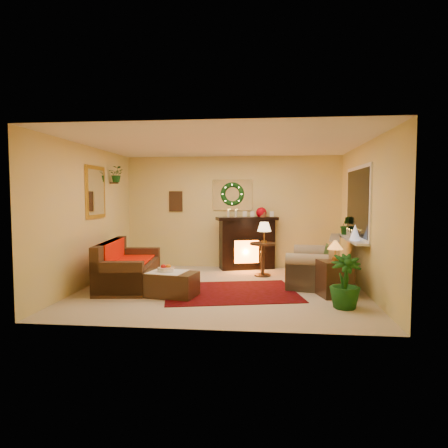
# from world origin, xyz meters

# --- Properties ---
(floor) EXTENTS (5.00, 5.00, 0.00)m
(floor) POSITION_xyz_m (0.00, 0.00, 0.00)
(floor) COLOR beige
(floor) RESTS_ON ground
(ceiling) EXTENTS (5.00, 5.00, 0.00)m
(ceiling) POSITION_xyz_m (0.00, 0.00, 2.60)
(ceiling) COLOR white
(ceiling) RESTS_ON ground
(wall_back) EXTENTS (5.00, 5.00, 0.00)m
(wall_back) POSITION_xyz_m (0.00, 2.25, 1.30)
(wall_back) COLOR #EFD88C
(wall_back) RESTS_ON ground
(wall_front) EXTENTS (5.00, 5.00, 0.00)m
(wall_front) POSITION_xyz_m (0.00, -2.25, 1.30)
(wall_front) COLOR #EFD88C
(wall_front) RESTS_ON ground
(wall_left) EXTENTS (4.50, 4.50, 0.00)m
(wall_left) POSITION_xyz_m (-2.50, 0.00, 1.30)
(wall_left) COLOR #EFD88C
(wall_left) RESTS_ON ground
(wall_right) EXTENTS (4.50, 4.50, 0.00)m
(wall_right) POSITION_xyz_m (2.50, 0.00, 1.30)
(wall_right) COLOR #EFD88C
(wall_right) RESTS_ON ground
(area_rug) EXTENTS (2.55, 2.12, 0.01)m
(area_rug) POSITION_xyz_m (0.19, -0.27, 0.01)
(area_rug) COLOR #4B0D16
(area_rug) RESTS_ON floor
(sofa) EXTENTS (1.08, 2.04, 0.84)m
(sofa) POSITION_xyz_m (-1.75, 0.06, 0.43)
(sofa) COLOR #493725
(sofa) RESTS_ON floor
(red_throw) EXTENTS (0.84, 1.36, 0.02)m
(red_throw) POSITION_xyz_m (-1.84, 0.23, 0.46)
(red_throw) COLOR #D60005
(red_throw) RESTS_ON sofa
(fireplace) EXTENTS (1.29, 0.75, 1.13)m
(fireplace) POSITION_xyz_m (0.35, 2.04, 0.55)
(fireplace) COLOR black
(fireplace) RESTS_ON floor
(poinsettia) EXTENTS (0.24, 0.24, 0.24)m
(poinsettia) POSITION_xyz_m (0.68, 2.06, 1.30)
(poinsettia) COLOR #AF000E
(poinsettia) RESTS_ON fireplace
(mantel_candle_a) EXTENTS (0.06, 0.06, 0.18)m
(mantel_candle_a) POSITION_xyz_m (-0.07, 1.99, 1.26)
(mantel_candle_a) COLOR white
(mantel_candle_a) RESTS_ON fireplace
(mantel_candle_b) EXTENTS (0.06, 0.06, 0.18)m
(mantel_candle_b) POSITION_xyz_m (0.10, 2.02, 1.26)
(mantel_candle_b) COLOR silver
(mantel_candle_b) RESTS_ON fireplace
(mantel_mirror) EXTENTS (0.92, 0.02, 0.72)m
(mantel_mirror) POSITION_xyz_m (0.00, 2.23, 1.70)
(mantel_mirror) COLOR white
(mantel_mirror) RESTS_ON wall_back
(wreath) EXTENTS (0.55, 0.11, 0.55)m
(wreath) POSITION_xyz_m (0.00, 2.19, 1.72)
(wreath) COLOR #194719
(wreath) RESTS_ON wall_back
(wall_art) EXTENTS (0.32, 0.03, 0.48)m
(wall_art) POSITION_xyz_m (-1.35, 2.23, 1.55)
(wall_art) COLOR #381E11
(wall_art) RESTS_ON wall_back
(gold_mirror) EXTENTS (0.03, 0.84, 1.00)m
(gold_mirror) POSITION_xyz_m (-2.48, 0.30, 1.75)
(gold_mirror) COLOR gold
(gold_mirror) RESTS_ON wall_left
(hanging_plant) EXTENTS (0.33, 0.28, 0.36)m
(hanging_plant) POSITION_xyz_m (-2.34, 1.05, 1.97)
(hanging_plant) COLOR #194719
(hanging_plant) RESTS_ON wall_left
(loveseat) EXTENTS (1.17, 1.70, 0.91)m
(loveseat) POSITION_xyz_m (1.71, 0.59, 0.42)
(loveseat) COLOR #B1A194
(loveseat) RESTS_ON floor
(window_frame) EXTENTS (0.03, 1.86, 1.36)m
(window_frame) POSITION_xyz_m (2.48, 0.55, 1.55)
(window_frame) COLOR white
(window_frame) RESTS_ON wall_right
(window_glass) EXTENTS (0.02, 1.70, 1.22)m
(window_glass) POSITION_xyz_m (2.47, 0.55, 1.55)
(window_glass) COLOR black
(window_glass) RESTS_ON wall_right
(window_sill) EXTENTS (0.22, 1.86, 0.04)m
(window_sill) POSITION_xyz_m (2.38, 0.55, 0.87)
(window_sill) COLOR white
(window_sill) RESTS_ON wall_right
(mini_tree) EXTENTS (0.18, 0.18, 0.28)m
(mini_tree) POSITION_xyz_m (2.35, 0.13, 1.04)
(mini_tree) COLOR white
(mini_tree) RESTS_ON window_sill
(sill_plant) EXTENTS (0.27, 0.22, 0.49)m
(sill_plant) POSITION_xyz_m (2.40, 1.23, 1.08)
(sill_plant) COLOR #20541A
(sill_plant) RESTS_ON window_sill
(side_table_round) EXTENTS (0.67, 0.67, 0.70)m
(side_table_round) POSITION_xyz_m (0.72, 1.23, 0.33)
(side_table_round) COLOR #391D11
(side_table_round) RESTS_ON floor
(lamp_cream) EXTENTS (0.29, 0.29, 0.44)m
(lamp_cream) POSITION_xyz_m (0.75, 1.21, 0.88)
(lamp_cream) COLOR #FFD891
(lamp_cream) RESTS_ON side_table_round
(end_table_square) EXTENTS (0.60, 0.60, 0.60)m
(end_table_square) POSITION_xyz_m (1.93, -0.36, 0.27)
(end_table_square) COLOR black
(end_table_square) RESTS_ON floor
(lamp_tiffany) EXTENTS (0.26, 0.26, 0.38)m
(lamp_tiffany) POSITION_xyz_m (1.94, -0.34, 0.74)
(lamp_tiffany) COLOR gold
(lamp_tiffany) RESTS_ON end_table_square
(coffee_table) EXTENTS (1.05, 0.71, 0.41)m
(coffee_table) POSITION_xyz_m (-0.85, -0.64, 0.21)
(coffee_table) COLOR #33150D
(coffee_table) RESTS_ON floor
(fruit_bowl) EXTENTS (0.27, 0.27, 0.06)m
(fruit_bowl) POSITION_xyz_m (-0.88, -0.63, 0.45)
(fruit_bowl) COLOR white
(fruit_bowl) RESTS_ON coffee_table
(floor_palm) EXTENTS (1.38, 1.38, 2.41)m
(floor_palm) POSITION_xyz_m (1.96, -1.07, 0.45)
(floor_palm) COLOR #1E5923
(floor_palm) RESTS_ON floor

